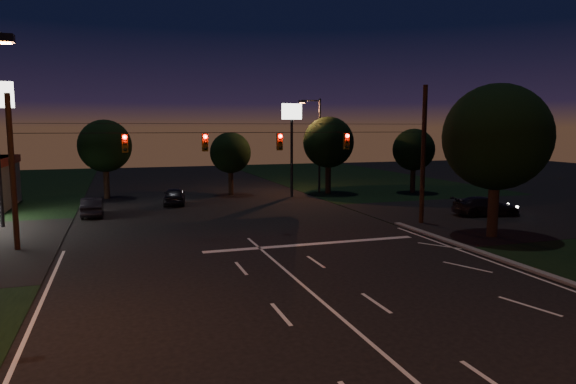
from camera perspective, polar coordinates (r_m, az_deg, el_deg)
name	(u,v)px	position (r m, az deg, el deg)	size (l,w,h in m)	color
ground	(355,330)	(16.77, 7.42, -14.92)	(140.00, 140.00, 0.00)	black
cross_street_right	(509,214)	(40.70, 23.33, -2.29)	(20.00, 16.00, 0.02)	black
stop_bar	(313,244)	(28.01, 2.79, -5.79)	(12.00, 0.50, 0.01)	silver
utility_pole_right	(421,223)	(35.11, 14.57, -3.37)	(0.30, 0.30, 9.00)	black
utility_pole_left	(18,250)	(30.11, -27.84, -5.72)	(0.28, 0.28, 8.00)	black
signal_span	(243,141)	(29.74, -4.99, 5.64)	(24.00, 0.40, 1.56)	black
pole_sign_right	(292,128)	(46.40, 0.41, 7.13)	(1.80, 0.30, 8.40)	black
street_light_right_far	(317,138)	(49.40, 3.25, 5.97)	(2.20, 0.35, 9.00)	black
tree_right_near	(495,138)	(31.56, 22.01, 5.55)	(6.00, 6.00, 8.76)	black
tree_far_b	(105,147)	(48.15, -19.65, 4.78)	(4.60, 4.60, 6.98)	black
tree_far_c	(230,153)	(48.15, -6.42, 4.30)	(3.80, 3.80, 5.86)	black
tree_far_d	(328,143)	(48.90, 4.48, 5.46)	(4.80, 4.80, 7.30)	black
tree_far_e	(413,150)	(50.79, 13.74, 4.53)	(4.00, 4.00, 6.18)	black
car_oncoming_a	(174,196)	(43.03, -12.52, -0.43)	(1.68, 4.17, 1.42)	black
car_oncoming_b	(92,207)	(39.16, -20.93, -1.54)	(1.41, 4.05, 1.33)	black
car_cross	(486,206)	(39.26, 21.13, -1.51)	(1.92, 4.72, 1.37)	black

